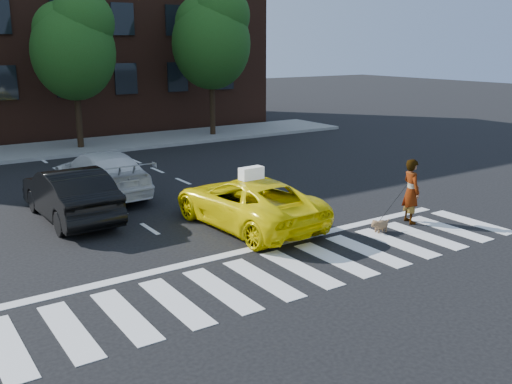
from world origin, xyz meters
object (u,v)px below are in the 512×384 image
(woman, at_px, (411,191))
(dog, at_px, (380,225))
(tree_mid, at_px, (74,42))
(black_sedan, at_px, (70,194))
(white_suv, at_px, (102,173))
(taxi, at_px, (247,202))
(tree_right, at_px, (212,34))

(woman, distance_m, dog, 1.49)
(tree_mid, relative_size, woman, 4.01)
(black_sedan, relative_size, white_suv, 0.90)
(tree_mid, xyz_separation_m, white_suv, (-1.93, -8.39, -4.14))
(woman, relative_size, dog, 2.83)
(woman, bearing_deg, white_suv, 56.29)
(white_suv, distance_m, woman, 9.69)
(taxi, distance_m, dog, 3.52)
(woman, bearing_deg, tree_right, 7.81)
(tree_right, height_order, taxi, tree_right)
(taxi, relative_size, dog, 7.64)
(tree_right, xyz_separation_m, dog, (-4.29, -16.19, -5.06))
(tree_right, bearing_deg, dog, -104.83)
(taxi, xyz_separation_m, woman, (3.85, -2.23, 0.22))
(taxi, bearing_deg, white_suv, -72.08)
(tree_mid, height_order, taxi, tree_mid)
(black_sedan, relative_size, woman, 2.51)
(black_sedan, height_order, dog, black_sedan)
(white_suv, bearing_deg, tree_right, -137.27)
(taxi, distance_m, woman, 4.46)
(woman, xyz_separation_m, dog, (-1.31, -0.17, -0.68))
(tree_right, relative_size, dog, 12.31)
(woman, bearing_deg, dog, 115.69)
(black_sedan, bearing_deg, dog, 137.18)
(black_sedan, bearing_deg, taxi, 138.28)
(white_suv, bearing_deg, tree_mid, -103.45)
(tree_mid, distance_m, taxi, 14.42)
(white_suv, distance_m, dog, 9.10)
(tree_mid, distance_m, woman, 16.99)
(woman, bearing_deg, black_sedan, 72.64)
(tree_mid, bearing_deg, black_sedan, -108.74)
(tree_right, height_order, black_sedan, tree_right)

